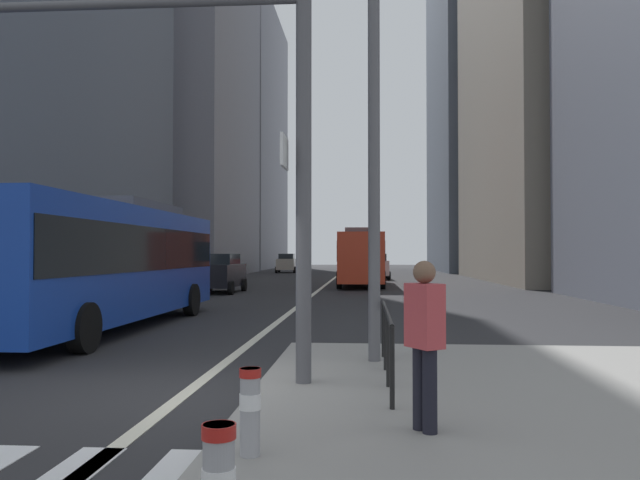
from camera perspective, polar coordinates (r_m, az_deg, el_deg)
The scene contains 18 objects.
ground_plane at distance 28.62m, azimuth -0.78°, elevation -5.16°, with size 160.00×160.00×0.00m, color #28282B.
median_island at distance 8.24m, azimuth 26.33°, elevation -14.26°, with size 9.00×10.00×0.15m, color gray.
lane_centre_line at distance 38.57m, azimuth 0.52°, elevation -4.15°, with size 0.20×80.00×0.01m, color beige.
office_tower_left_mid at distance 63.89m, azimuth -13.61°, elevation 18.86°, with size 13.66×20.45×47.77m, color gray.
office_tower_left_far at distance 86.49m, azimuth -8.29°, elevation 9.08°, with size 12.75×24.56×34.92m, color gray.
office_tower_right_mid at distance 51.18m, azimuth 21.66°, elevation 19.22°, with size 11.99×23.72×39.57m, color gray.
office_tower_right_far at distance 76.27m, azimuth 15.73°, elevation 17.83°, with size 13.10×21.37×53.67m, color slate.
city_bus_blue_oncoming at distance 16.79m, azimuth -19.15°, elevation -1.57°, with size 2.73×11.49×3.40m.
city_bus_red_receding at distance 37.99m, azimuth 3.77°, elevation -1.43°, with size 2.79×11.56×3.40m.
car_oncoming_mid at distance 31.25m, azimuth -9.19°, elevation -3.00°, with size 2.08×4.37×1.94m.
car_receding_near at distance 47.23m, azimuth 5.12°, elevation -2.42°, with size 2.21×4.31×1.94m.
car_receding_far at distance 62.44m, azimuth 4.65°, elevation -2.14°, with size 2.18×4.32×1.94m.
car_oncoming_far at distance 63.51m, azimuth -3.09°, elevation -2.12°, with size 2.18×4.32×1.94m.
traffic_signal_gantry at distance 9.40m, azimuth -15.50°, elevation 12.25°, with size 6.63×0.65×6.00m.
street_lamp_post at distance 10.96m, azimuth 4.98°, elevation 16.46°, with size 5.50×0.32×8.00m.
bollard_left at distance 5.74m, azimuth -6.45°, elevation -15.00°, with size 0.20×0.20×0.78m.
pedestrian_railing at distance 9.11m, azimuth 6.17°, elevation -8.13°, with size 0.06×3.69×0.98m.
pedestrian_waiting at distance 6.44m, azimuth 9.61°, elevation -8.72°, with size 0.41×0.45×1.73m.
Camera 1 is at (2.50, -8.44, 1.95)m, focal length 34.76 mm.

